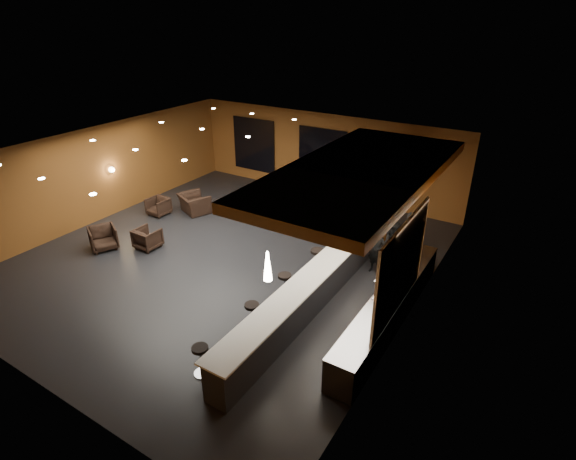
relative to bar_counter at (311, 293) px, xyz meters
The scene contains 34 objects.
floor 3.82m from the bar_counter, 164.68° to the left, with size 12.00×13.00×0.10m, color black.
ceiling 4.86m from the bar_counter, 164.68° to the left, with size 12.00×13.00×0.10m, color black.
wall_back 8.48m from the bar_counter, 115.80° to the left, with size 12.00×0.10×3.50m, color brown.
wall_front 6.76m from the bar_counter, 123.33° to the right, with size 12.00×0.10×3.50m, color brown.
wall_left 9.83m from the bar_counter, behind, with size 0.10×13.00×3.50m, color brown.
wall_right 2.88m from the bar_counter, 22.62° to the left, with size 0.10×13.00×3.50m, color brown.
wood_soffit 3.51m from the bar_counter, 80.07° to the left, with size 3.60×8.00×0.28m, color #96602B.
window_left 10.39m from the bar_counter, 133.86° to the left, with size 2.20×0.06×2.40m, color black.
window_center 8.37m from the bar_counter, 116.13° to the left, with size 2.20×0.06×2.40m, color black.
window_right 7.56m from the bar_counter, 94.99° to the left, with size 2.20×0.06×2.40m, color black.
tile_backsplash 2.75m from the bar_counter, ahead, with size 0.06×3.20×2.40m, color white.
bar_counter is the anchor object (origin of this frame).
bar_top 0.52m from the bar_counter, ahead, with size 0.78×8.10×0.05m, color white.
prep_counter 2.06m from the bar_counter, 14.04° to the left, with size 0.70×6.00×0.86m, color black.
prep_top 2.10m from the bar_counter, 14.04° to the left, with size 0.72×6.00×0.03m, color silver.
wall_shelf_lower 2.44m from the bar_counter, ahead, with size 0.30×1.50×0.03m, color silver.
wall_shelf_upper 2.67m from the bar_counter, ahead, with size 0.30×1.50×0.03m, color silver.
column 4.77m from the bar_counter, 90.00° to the left, with size 0.60×0.60×3.50m, color #A25F24.
wall_sconce 9.73m from the bar_counter, behind, with size 0.22×0.22×0.22m, color #FFE5B2.
pendant_0 2.72m from the bar_counter, 90.00° to the right, with size 0.20×0.20×0.70m, color white.
pendant_1 1.92m from the bar_counter, 90.00° to the left, with size 0.20×0.20×0.70m, color white.
pendant_2 3.52m from the bar_counter, 90.00° to the left, with size 0.20×0.20×0.70m, color white.
staff_a 2.78m from the bar_counter, 73.52° to the left, with size 0.55×0.36×1.50m, color black.
staff_b 3.29m from the bar_counter, 68.75° to the left, with size 0.78×0.61×1.60m, color black.
staff_c 3.81m from the bar_counter, 66.01° to the left, with size 0.91×0.59×1.87m, color black.
armchair_a 7.61m from the bar_counter, behind, with size 0.83×0.85×0.77m, color black.
armchair_b 6.35m from the bar_counter, behind, with size 0.75×0.78×0.71m, color black.
armchair_c 8.37m from the bar_counter, 164.53° to the left, with size 0.74×0.76×0.69m, color black.
armchair_d 7.71m from the bar_counter, 155.87° to the left, with size 1.15×1.00×0.75m, color black.
bar_stool_0 3.51m from the bar_counter, 104.15° to the right, with size 0.38×0.38×0.76m.
bar_stool_1 1.75m from the bar_counter, 117.66° to the right, with size 0.39×0.39×0.76m.
bar_stool_2 0.84m from the bar_counter, behind, with size 0.39×0.39×0.77m.
bar_stool_3 1.77m from the bar_counter, 113.26° to the left, with size 0.42×0.42×0.83m.
bar_stool_4 3.43m from the bar_counter, 104.05° to the left, with size 0.44×0.44×0.86m.
Camera 1 is at (8.37, -9.80, 7.32)m, focal length 28.00 mm.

